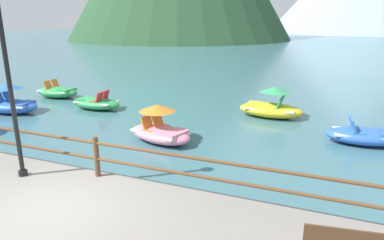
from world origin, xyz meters
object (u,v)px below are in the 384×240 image
(pedal_boat_1, at_px, (58,92))
(pedal_boat_4, at_px, (160,130))
(pedal_boat_0, at_px, (96,103))
(lamp_post, at_px, (6,59))
(pedal_boat_7, at_px, (11,103))
(pedal_boat_3, at_px, (363,136))
(pedal_boat_6, at_px, (271,107))

(pedal_boat_1, height_order, pedal_boat_4, pedal_boat_4)
(pedal_boat_0, distance_m, pedal_boat_1, 3.54)
(pedal_boat_1, xyz_separation_m, pedal_boat_4, (7.91, -4.01, 0.11))
(lamp_post, bearing_deg, pedal_boat_1, 128.33)
(lamp_post, height_order, pedal_boat_7, lamp_post)
(pedal_boat_0, distance_m, pedal_boat_3, 10.78)
(pedal_boat_6, bearing_deg, pedal_boat_0, -168.23)
(pedal_boat_7, bearing_deg, pedal_boat_4, -6.52)
(pedal_boat_1, height_order, pedal_boat_3, pedal_boat_1)
(pedal_boat_1, bearing_deg, pedal_boat_3, -7.31)
(lamp_post, xyz_separation_m, pedal_boat_7, (-6.12, 5.08, -2.64))
(pedal_boat_6, bearing_deg, pedal_boat_3, -32.78)
(pedal_boat_0, height_order, pedal_boat_6, pedal_boat_6)
(pedal_boat_0, relative_size, pedal_boat_6, 0.88)
(pedal_boat_0, height_order, pedal_boat_1, pedal_boat_1)
(pedal_boat_3, bearing_deg, pedal_boat_1, 172.69)
(pedal_boat_1, height_order, pedal_boat_7, pedal_boat_7)
(pedal_boat_4, relative_size, pedal_boat_7, 1.03)
(pedal_boat_4, relative_size, pedal_boat_6, 0.98)
(lamp_post, height_order, pedal_boat_1, lamp_post)
(lamp_post, xyz_separation_m, pedal_boat_0, (-3.19, 6.98, -2.80))
(pedal_boat_0, xyz_separation_m, pedal_boat_7, (-2.94, -1.90, 0.16))
(pedal_boat_4, bearing_deg, pedal_boat_3, 19.62)
(pedal_boat_6, bearing_deg, pedal_boat_4, -123.71)
(pedal_boat_3, relative_size, pedal_boat_4, 0.93)
(pedal_boat_0, bearing_deg, pedal_boat_7, -147.04)
(pedal_boat_6, xyz_separation_m, pedal_boat_7, (-10.41, -3.46, 0.01))
(lamp_post, relative_size, pedal_boat_1, 1.94)
(pedal_boat_3, height_order, pedal_boat_4, pedal_boat_4)
(pedal_boat_4, bearing_deg, pedal_boat_6, 56.29)
(pedal_boat_0, xyz_separation_m, pedal_boat_3, (10.77, -0.56, 0.01))
(pedal_boat_1, bearing_deg, pedal_boat_4, -26.89)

